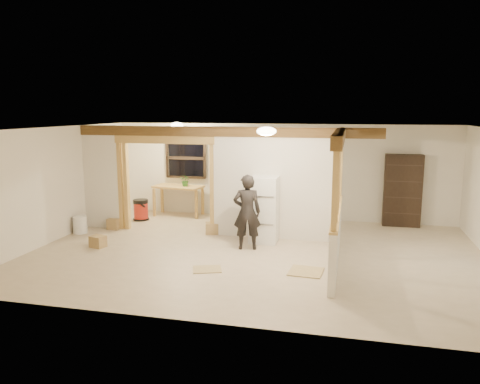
% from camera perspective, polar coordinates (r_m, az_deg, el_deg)
% --- Properties ---
extents(floor, '(9.00, 6.50, 0.01)m').
position_cam_1_polar(floor, '(9.57, 1.85, -7.45)').
color(floor, '#C9B395').
rests_on(floor, ground).
extents(ceiling, '(9.00, 6.50, 0.01)m').
position_cam_1_polar(ceiling, '(9.14, 1.94, 7.70)').
color(ceiling, white).
extents(wall_back, '(9.00, 0.01, 2.50)m').
position_cam_1_polar(wall_back, '(12.44, 4.87, 2.52)').
color(wall_back, silver).
rests_on(wall_back, floor).
extents(wall_front, '(9.00, 0.01, 2.50)m').
position_cam_1_polar(wall_front, '(6.20, -4.11, -5.16)').
color(wall_front, silver).
rests_on(wall_front, floor).
extents(wall_left, '(0.01, 6.50, 2.50)m').
position_cam_1_polar(wall_left, '(11.07, -21.60, 0.91)').
color(wall_left, silver).
rests_on(wall_left, floor).
extents(partition_left_stub, '(0.90, 0.12, 2.50)m').
position_cam_1_polar(partition_left_stub, '(11.83, -16.50, 1.75)').
color(partition_left_stub, silver).
rests_on(partition_left_stub, floor).
extents(partition_center, '(2.80, 0.12, 2.50)m').
position_cam_1_polar(partition_center, '(10.40, 4.28, 1.05)').
color(partition_center, silver).
rests_on(partition_center, floor).
extents(doorway_frame, '(2.46, 0.14, 2.20)m').
position_cam_1_polar(doorway_frame, '(11.13, -9.06, 0.76)').
color(doorway_frame, tan).
rests_on(doorway_frame, floor).
extents(header_beam_back, '(7.00, 0.18, 0.22)m').
position_cam_1_polar(header_beam_back, '(10.54, -2.14, 7.36)').
color(header_beam_back, brown).
rests_on(header_beam_back, ceiling).
extents(header_beam_right, '(0.18, 3.30, 0.22)m').
position_cam_1_polar(header_beam_right, '(8.57, 12.01, 6.53)').
color(header_beam_right, brown).
rests_on(header_beam_right, ceiling).
extents(pony_wall, '(0.12, 3.20, 1.00)m').
position_cam_1_polar(pony_wall, '(8.88, 11.57, -5.67)').
color(pony_wall, silver).
rests_on(pony_wall, floor).
extents(stud_partition, '(0.14, 3.20, 1.32)m').
position_cam_1_polar(stud_partition, '(8.64, 11.84, 1.76)').
color(stud_partition, tan).
rests_on(stud_partition, pony_wall).
extents(window_back, '(1.12, 0.10, 1.10)m').
position_cam_1_polar(window_back, '(12.96, -6.64, 4.12)').
color(window_back, black).
rests_on(window_back, wall_back).
extents(ceiling_dome_main, '(0.36, 0.36, 0.16)m').
position_cam_1_polar(ceiling_dome_main, '(8.59, 3.25, 7.41)').
color(ceiling_dome_main, '#FFEABF').
rests_on(ceiling_dome_main, ceiling).
extents(ceiling_dome_util, '(0.32, 0.32, 0.14)m').
position_cam_1_polar(ceiling_dome_util, '(12.05, -7.69, 8.09)').
color(ceiling_dome_util, '#FFEABF').
rests_on(ceiling_dome_util, ceiling).
extents(hanging_bulb, '(0.07, 0.07, 0.07)m').
position_cam_1_polar(hanging_bulb, '(11.24, -6.54, 6.45)').
color(hanging_bulb, '#FFD88C').
rests_on(hanging_bulb, ceiling).
extents(refrigerator, '(0.60, 0.58, 1.45)m').
position_cam_1_polar(refrigerator, '(10.19, 2.96, -2.14)').
color(refrigerator, white).
rests_on(refrigerator, floor).
extents(woman, '(0.64, 0.50, 1.57)m').
position_cam_1_polar(woman, '(9.64, 0.86, -2.46)').
color(woman, black).
rests_on(woman, floor).
extents(work_table, '(1.39, 0.83, 0.82)m').
position_cam_1_polar(work_table, '(12.90, -7.49, -1.04)').
color(work_table, tan).
rests_on(work_table, floor).
extents(potted_plant, '(0.36, 0.34, 0.31)m').
position_cam_1_polar(potted_plant, '(12.67, -6.66, 1.40)').
color(potted_plant, '#396C2F').
rests_on(potted_plant, work_table).
extents(shop_vac, '(0.55, 0.55, 0.55)m').
position_cam_1_polar(shop_vac, '(12.54, -11.99, -2.12)').
color(shop_vac, '#A12116').
rests_on(shop_vac, floor).
extents(bookshelf, '(0.89, 0.30, 1.79)m').
position_cam_1_polar(bookshelf, '(12.21, 19.21, 0.16)').
color(bookshelf, black).
rests_on(bookshelf, floor).
extents(bucket, '(0.41, 0.41, 0.40)m').
position_cam_1_polar(bucket, '(11.62, -18.92, -3.79)').
color(bucket, white).
rests_on(bucket, floor).
extents(box_util_a, '(0.37, 0.34, 0.26)m').
position_cam_1_polar(box_util_a, '(10.98, -3.41, -4.43)').
color(box_util_a, '#A5844F').
rests_on(box_util_a, floor).
extents(box_util_b, '(0.27, 0.27, 0.26)m').
position_cam_1_polar(box_util_b, '(11.81, -15.09, -3.74)').
color(box_util_b, '#A5844F').
rests_on(box_util_b, floor).
extents(box_front, '(0.35, 0.31, 0.24)m').
position_cam_1_polar(box_front, '(10.36, -16.93, -5.79)').
color(box_front, '#A5844F').
rests_on(box_front, floor).
extents(floor_panel_near, '(0.63, 0.63, 0.02)m').
position_cam_1_polar(floor_panel_near, '(8.56, 8.04, -9.58)').
color(floor_panel_near, tan).
rests_on(floor_panel_near, floor).
extents(floor_panel_far, '(0.62, 0.56, 0.02)m').
position_cam_1_polar(floor_panel_far, '(8.63, -4.03, -9.37)').
color(floor_panel_far, tan).
rests_on(floor_panel_far, floor).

